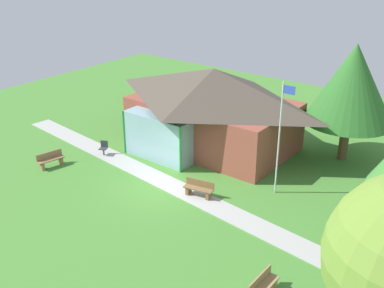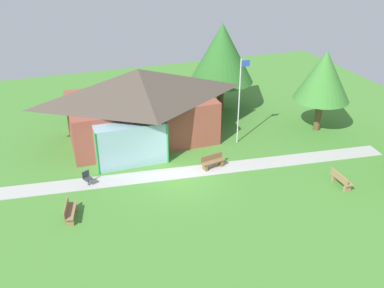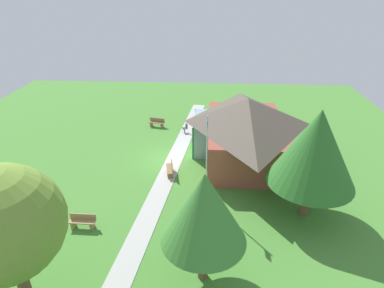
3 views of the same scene
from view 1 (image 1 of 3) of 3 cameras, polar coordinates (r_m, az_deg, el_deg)
name	(u,v)px [view 1 (image 1 of 3)]	position (r m, az deg, el deg)	size (l,w,h in m)	color
ground_plane	(162,188)	(23.89, -3.70, -5.38)	(44.00, 44.00, 0.00)	#478433
pavilion	(211,107)	(27.72, 2.35, 4.57)	(10.35, 7.51, 4.83)	brown
footpath	(168,184)	(24.21, -2.94, -4.90)	(25.90, 1.30, 0.03)	#ADADA8
flagpole	(280,134)	(22.42, 10.77, 1.19)	(0.64, 0.08, 5.76)	silver
bench_lawn_far_right	(263,286)	(17.32, 8.71, -16.91)	(0.46, 1.51, 0.84)	#9E7A51
bench_rear_near_path	(199,189)	(22.91, 0.85, -5.54)	(1.56, 0.71, 0.84)	brown
bench_mid_left	(51,160)	(27.01, -16.99, -1.88)	(0.74, 1.56, 0.84)	olive
patio_chair_west	(104,148)	(27.70, -10.79, -0.53)	(0.59, 0.59, 0.86)	#33383D
tree_behind_pavilion_right	(352,84)	(26.78, 19.09, 6.98)	(4.88, 4.88, 6.69)	brown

